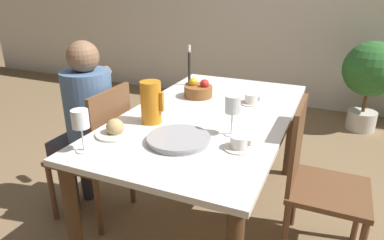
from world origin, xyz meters
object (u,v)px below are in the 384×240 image
Objects in this scene: chair_person_side at (98,151)px; serving_tray at (179,139)px; person_seated at (86,117)px; teacup_across at (251,100)px; bread_plate at (115,130)px; red_pitcher at (151,102)px; candlestick_tall at (189,70)px; wine_glass_juice at (80,121)px; teacup_near_person at (239,143)px; chair_opposite at (316,179)px; potted_plant at (370,74)px; fruit_bowl at (198,90)px; wine_glass_water at (233,106)px.

serving_tray is (0.66, -0.18, 0.29)m from chair_person_side.
person_seated reaches higher than serving_tray.
bread_plate is (-0.52, -0.76, 0.00)m from teacup_across.
red_pitcher is 0.78× the size of candlestick_tall.
red_pitcher reaches higher than serving_tray.
wine_glass_juice is 0.74m from teacup_near_person.
person_seated is at bearing -82.81° from chair_opposite.
potted_plant is at bearing 171.06° from chair_opposite.
teacup_near_person is 0.30m from serving_tray.
fruit_bowl is (0.18, 0.97, -0.10)m from wine_glass_juice.
potted_plant is at bearing 68.42° from serving_tray.
bread_plate is (0.03, 0.21, -0.12)m from wine_glass_juice.
red_pitcher is at bearing 145.39° from serving_tray.
serving_tray is 1.04× the size of candlestick_tall.
wine_glass_water is 0.61m from bread_plate.
red_pitcher is 0.56m from teacup_near_person.
wine_glass_water reaches higher than chair_opposite.
wine_glass_juice is at bearing -144.08° from serving_tray.
potted_plant is (0.79, 1.76, -0.16)m from teacup_across.
teacup_across is at bearing -23.49° from candlestick_tall.
person_seated is (-1.40, -0.18, 0.21)m from chair_opposite.
person_seated is 0.78m from serving_tray.
person_seated is at bearing 176.27° from red_pitcher.
teacup_across is at bearing 75.51° from serving_tray.
fruit_bowl is at bearing 78.80° from bread_plate.
wine_glass_juice is 0.25m from bread_plate.
candlestick_tall reaches higher than fruit_bowl.
candlestick_tall is (-0.65, 0.89, 0.09)m from teacup_near_person.
teacup_near_person is 1.00× the size of teacup_across.
teacup_across is at bearing 60.60° from wine_glass_juice.
potted_plant is at bearing 65.75° from teacup_across.
red_pitcher reaches higher than teacup_near_person.
teacup_across is (0.43, 0.53, -0.09)m from red_pitcher.
potted_plant reaches higher than teacup_across.
chair_opposite is at bearing -29.04° from candlestick_tall.
red_pitcher is (0.50, -0.03, 0.18)m from person_seated.
chair_person_side is 0.77× the size of person_seated.
red_pitcher is 0.69m from teacup_across.
fruit_bowl is at bearing 104.98° from serving_tray.
potted_plant is at bearing 62.46° from bread_plate.
red_pitcher is at bearing -129.11° from teacup_across.
teacup_near_person is 0.76× the size of fruit_bowl.
chair_person_side is 1.32m from chair_opposite.
candlestick_tall reaches higher than teacup_near_person.
chair_person_side is at bearing 179.22° from red_pitcher.
chair_person_side is 3.79× the size of red_pitcher.
teacup_across is at bearing -57.99° from chair_person_side.
wine_glass_water is at bearing 42.01° from serving_tray.
chair_person_side is 4.38× the size of wine_glass_juice.
chair_person_side reaches higher than fruit_bowl.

